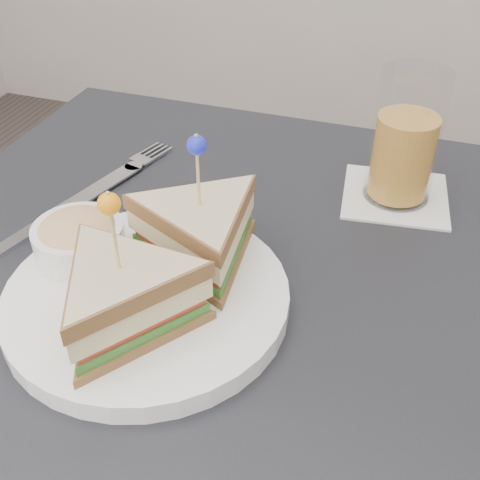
% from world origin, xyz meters
% --- Properties ---
extents(table, '(0.80, 0.80, 0.75)m').
position_xyz_m(table, '(0.00, 0.00, 0.67)').
color(table, black).
rests_on(table, ground).
extents(plate_meal, '(0.37, 0.37, 0.17)m').
position_xyz_m(plate_meal, '(-0.06, -0.05, 0.80)').
color(plate_meal, white).
rests_on(plate_meal, table).
extents(cutlery_fork, '(0.08, 0.20, 0.01)m').
position_xyz_m(cutlery_fork, '(-0.21, 0.16, 0.75)').
color(cutlery_fork, silver).
rests_on(cutlery_fork, table).
extents(cutlery_knife, '(0.08, 0.24, 0.01)m').
position_xyz_m(cutlery_knife, '(-0.23, 0.06, 0.75)').
color(cutlery_knife, silver).
rests_on(cutlery_knife, table).
extents(drink_set, '(0.14, 0.14, 0.16)m').
position_xyz_m(drink_set, '(0.15, 0.22, 0.82)').
color(drink_set, white).
rests_on(drink_set, table).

